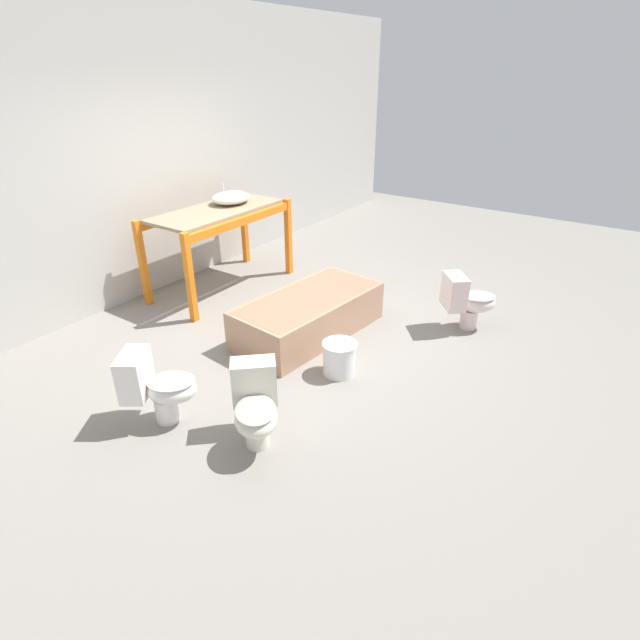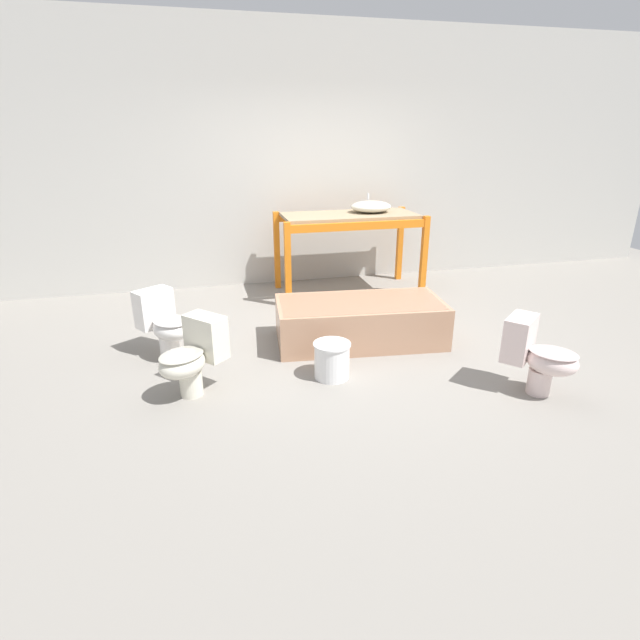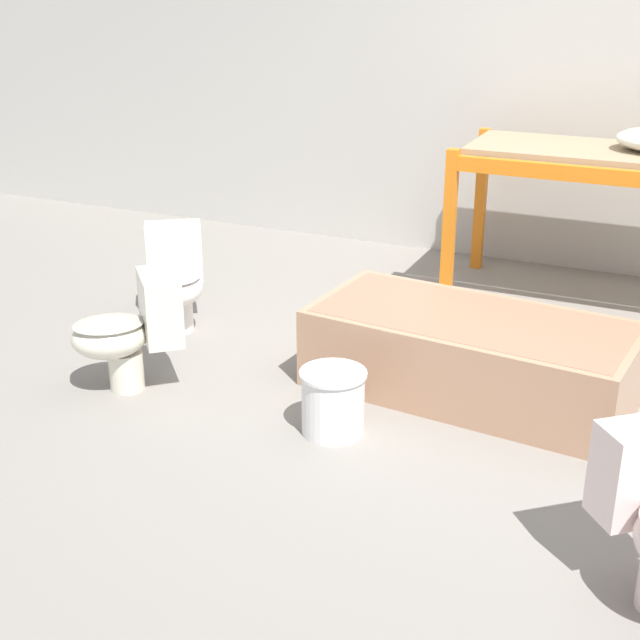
# 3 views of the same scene
# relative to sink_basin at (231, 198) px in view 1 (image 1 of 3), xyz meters

# --- Properties ---
(ground_plane) EXTENTS (12.00, 12.00, 0.00)m
(ground_plane) POSITION_rel_sink_basin_xyz_m (-0.71, -1.58, -1.06)
(ground_plane) COLOR gray
(warehouse_wall_rear) EXTENTS (10.80, 0.08, 3.20)m
(warehouse_wall_rear) POSITION_rel_sink_basin_xyz_m (-0.71, 0.64, 0.54)
(warehouse_wall_rear) COLOR beige
(warehouse_wall_rear) RESTS_ON ground_plane
(shelving_rack) EXTENTS (1.76, 0.83, 0.99)m
(shelving_rack) POSITION_rel_sink_basin_xyz_m (-0.29, -0.05, -0.22)
(shelving_rack) COLOR orange
(shelving_rack) RESTS_ON ground_plane
(sink_basin) EXTENTS (0.51, 0.42, 0.22)m
(sink_basin) POSITION_rel_sink_basin_xyz_m (0.00, 0.00, 0.00)
(sink_basin) COLOR silver
(sink_basin) RESTS_ON shelving_rack
(bathtub_main) EXTENTS (1.67, 0.91, 0.41)m
(bathtub_main) POSITION_rel_sink_basin_xyz_m (-0.65, -1.62, -0.82)
(bathtub_main) COLOR tan
(bathtub_main) RESTS_ON ground_plane
(toilet_near) EXTENTS (0.59, 0.62, 0.60)m
(toilet_near) POSITION_rel_sink_basin_xyz_m (0.37, -2.91, -0.73)
(toilet_near) COLOR silver
(toilet_near) RESTS_ON ground_plane
(toilet_far) EXTENTS (0.61, 0.60, 0.60)m
(toilet_far) POSITION_rel_sink_basin_xyz_m (-2.23, -2.28, -0.73)
(toilet_far) COLOR silver
(toilet_far) RESTS_ON ground_plane
(toilet_extra) EXTENTS (0.56, 0.63, 0.60)m
(toilet_extra) POSITION_rel_sink_basin_xyz_m (-2.47, -1.50, -0.73)
(toilet_extra) COLOR white
(toilet_extra) RESTS_ON ground_plane
(bucket_white) EXTENTS (0.31, 0.31, 0.31)m
(bucket_white) POSITION_rel_sink_basin_xyz_m (-1.12, -2.29, -0.90)
(bucket_white) COLOR white
(bucket_white) RESTS_ON ground_plane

